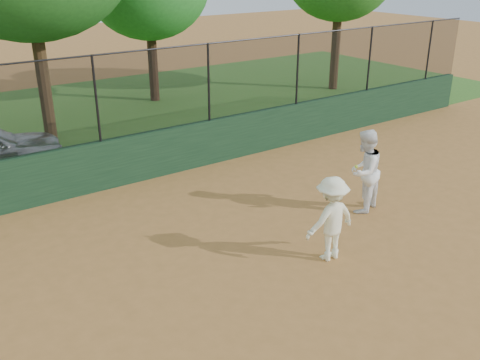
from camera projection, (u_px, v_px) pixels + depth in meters
ground at (278, 302)px, 8.67m from camera, size 80.00×80.00×0.00m
back_wall at (123, 161)px, 12.96m from camera, size 26.00×0.20×1.20m
grass_strip at (50, 126)px, 17.71m from camera, size 36.00×12.00×0.01m
player_second at (364, 171)px, 11.47m from camera, size 1.07×0.95×1.84m
player_main at (331, 219)px, 9.64m from camera, size 1.06×0.64×1.87m
fence_assembly at (116, 95)px, 12.32m from camera, size 26.00×0.06×2.00m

